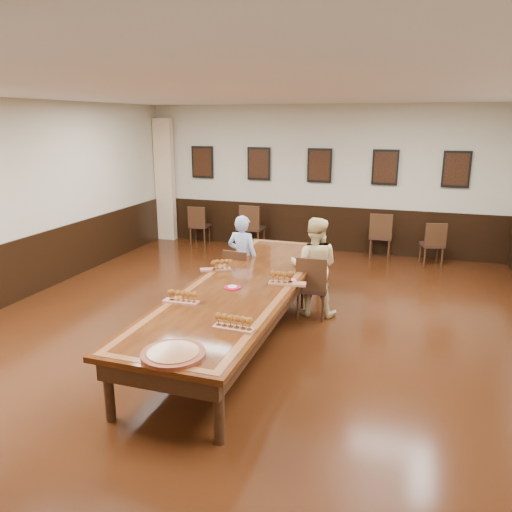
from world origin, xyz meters
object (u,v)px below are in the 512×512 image
(person_woman, at_px, (314,267))
(spare_chair_c, at_px, (381,235))
(spare_chair_a, at_px, (200,225))
(carved_platter, at_px, (173,354))
(chair_woman, at_px, (313,286))
(spare_chair_d, at_px, (432,243))
(chair_man, at_px, (240,275))
(person_man, at_px, (242,258))
(conference_table, at_px, (244,293))
(spare_chair_b, at_px, (253,227))

(person_woman, bearing_deg, spare_chair_c, -104.69)
(spare_chair_a, height_order, carved_platter, spare_chair_a)
(chair_woman, bearing_deg, spare_chair_d, -120.13)
(spare_chair_a, distance_m, carved_platter, 7.45)
(chair_man, bearing_deg, person_woman, 178.26)
(person_man, distance_m, carved_platter, 3.61)
(conference_table, bearing_deg, carved_platter, -87.72)
(spare_chair_b, height_order, spare_chair_d, spare_chair_b)
(spare_chair_a, bearing_deg, carved_platter, 108.62)
(chair_woman, distance_m, conference_table, 1.22)
(spare_chair_c, height_order, conference_table, spare_chair_c)
(chair_woman, distance_m, carved_platter, 3.26)
(chair_man, xyz_separation_m, conference_table, (0.52, -1.24, 0.17))
(carved_platter, bearing_deg, chair_man, 99.93)
(spare_chair_d, bearing_deg, spare_chair_b, -16.45)
(chair_woman, height_order, conference_table, chair_woman)
(person_man, bearing_deg, carved_platter, 105.87)
(spare_chair_a, bearing_deg, chair_woman, 129.64)
(spare_chair_a, bearing_deg, spare_chair_d, 173.86)
(spare_chair_c, xyz_separation_m, spare_chair_d, (1.04, -0.23, -0.04))
(spare_chair_a, xyz_separation_m, person_man, (2.27, -3.31, 0.25))
(spare_chair_a, relative_size, person_woman, 0.61)
(chair_woman, height_order, person_woman, person_woman)
(spare_chair_d, bearing_deg, person_woman, 47.96)
(spare_chair_b, bearing_deg, carved_platter, 104.27)
(chair_man, height_order, spare_chair_b, spare_chair_b)
(chair_man, relative_size, spare_chair_d, 0.98)
(spare_chair_a, relative_size, spare_chair_c, 0.93)
(spare_chair_c, bearing_deg, chair_man, 59.49)
(conference_table, bearing_deg, spare_chair_c, 73.12)
(spare_chair_c, xyz_separation_m, conference_table, (-1.42, -4.69, 0.12))
(chair_man, distance_m, conference_table, 1.36)
(conference_table, bearing_deg, person_woman, 55.65)
(chair_woman, relative_size, conference_table, 0.19)
(spare_chair_d, distance_m, conference_table, 5.09)
(spare_chair_b, distance_m, spare_chair_d, 3.88)
(spare_chair_c, distance_m, conference_table, 4.90)
(spare_chair_d, height_order, person_woman, person_woman)
(spare_chair_c, xyz_separation_m, person_man, (-1.93, -3.35, 0.21))
(spare_chair_c, height_order, person_man, person_man)
(chair_woman, bearing_deg, conference_table, 48.83)
(chair_man, xyz_separation_m, person_man, (0.01, 0.09, 0.26))
(chair_man, xyz_separation_m, spare_chair_a, (-2.26, 3.40, 0.01))
(carved_platter, bearing_deg, conference_table, 92.28)
(chair_woman, distance_m, spare_chair_c, 3.78)
(spare_chair_a, xyz_separation_m, conference_table, (2.78, -4.65, 0.16))
(chair_woman, distance_m, spare_chair_b, 4.18)
(spare_chair_b, height_order, spare_chair_c, spare_chair_b)
(person_woman, bearing_deg, chair_man, -11.95)
(chair_man, height_order, conference_table, chair_man)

